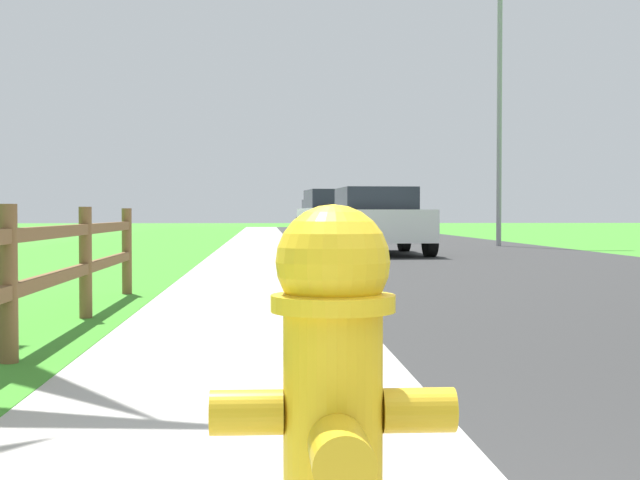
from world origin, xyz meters
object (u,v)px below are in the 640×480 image
Objects in this scene: parked_suv_white at (376,220)px; parked_car_beige at (323,216)px; fire_hydrant at (333,417)px; parked_car_silver at (332,215)px; street_lamp at (503,91)px.

parked_suv_white is 18.86m from parked_car_beige.
parked_suv_white reaches higher than fire_hydrant.
street_lamp reaches higher than parked_car_silver.
parked_car_silver reaches higher than parked_car_beige.
street_lamp is at bearing 48.94° from parked_suv_white.
parked_car_silver is 7.37m from street_lamp.
street_lamp is (6.49, 23.33, 3.83)m from fire_hydrant.
parked_car_silver is 9.35m from parked_car_beige.
parked_car_beige is (-0.01, 18.86, 0.02)m from parked_suv_white.
parked_suv_white is at bearing -131.06° from street_lamp.
parked_car_beige is (2.38, 37.47, 0.29)m from fire_hydrant.
parked_car_beige reaches higher than fire_hydrant.
fire_hydrant is 24.51m from street_lamp.
parked_car_beige is at bearing 90.02° from parked_suv_white.
parked_car_beige is 0.59× the size of street_lamp.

